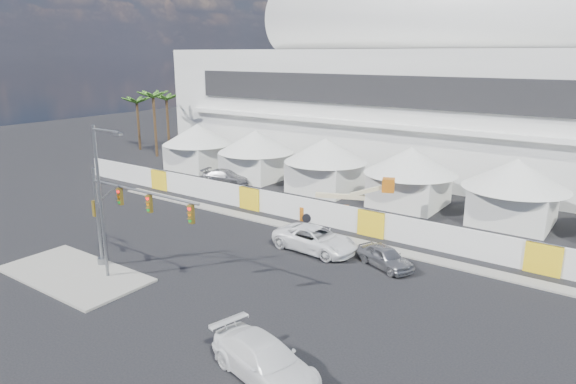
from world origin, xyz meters
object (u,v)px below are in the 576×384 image
Objects in this scene: lot_car_c at (226,177)px; sedan_silver at (385,257)px; boom_lift at (332,209)px; streetlight_median at (102,193)px; traffic_mast at (119,216)px; pickup_curb at (315,239)px; pickup_near at (265,360)px.

sedan_silver is at bearing -126.55° from lot_car_c.
boom_lift is (-7.70, 6.13, 0.32)m from sedan_silver.
lot_car_c is at bearing 115.25° from streetlight_median.
traffic_mast is (-13.06, -10.63, 3.10)m from sedan_silver.
sedan_silver is 0.69× the size of pickup_curb.
pickup_near is 34.55m from lot_car_c.
sedan_silver is at bearing 41.56° from streetlight_median.
sedan_silver is 0.81× the size of lot_car_c.
streetlight_median is 1.19× the size of boom_lift.
boom_lift reaches higher than pickup_curb.
sedan_silver is at bearing 17.82° from pickup_near.
pickup_near is 14.97m from streetlight_median.
boom_lift is at bearing 73.11° from streetlight_median.
lot_car_c is 0.55× the size of traffic_mast.
boom_lift is (-2.43, 6.35, 0.18)m from pickup_curb.
streetlight_median is at bearing 154.60° from sedan_silver.
sedan_silver is 18.15m from streetlight_median.
traffic_mast is (-7.79, -10.40, 2.96)m from pickup_curb.
sedan_silver is 0.45× the size of streetlight_median.
streetlight_median reaches higher than sedan_silver.
pickup_curb reaches higher than sedan_silver.
boom_lift is (15.81, -4.37, 0.28)m from lot_car_c.
traffic_mast is 17.81m from boom_lift.
pickup_near reaches higher than sedan_silver.
streetlight_median is at bearing -167.24° from lot_car_c.
streetlight_median is at bearing 94.62° from pickup_near.
lot_car_c is (-18.24, 10.72, -0.10)m from pickup_curb.
pickup_near is at bearing -152.92° from pickup_curb.
lot_car_c is 24.91m from streetlight_median.
traffic_mast is 1.02× the size of streetlight_median.
traffic_mast reaches higher than boom_lift.
boom_lift is (5.36, 16.76, -2.78)m from traffic_mast.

